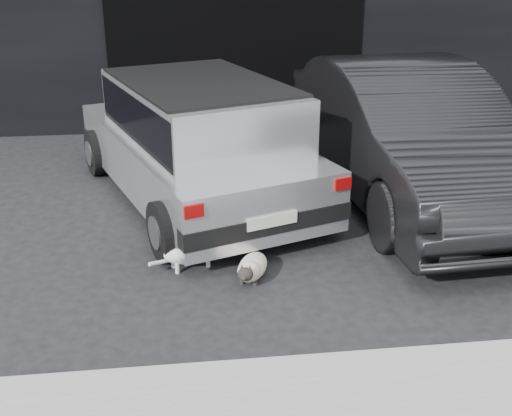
{
  "coord_description": "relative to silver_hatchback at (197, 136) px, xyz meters",
  "views": [
    {
      "loc": [
        0.06,
        -6.28,
        2.89
      ],
      "look_at": [
        0.74,
        -0.73,
        0.55
      ],
      "focal_mm": 45.0,
      "sensor_mm": 36.0,
      "label": 1
    }
  ],
  "objects": [
    {
      "name": "cat_siamese",
      "position": [
        0.39,
        -2.04,
        -0.68
      ],
      "size": [
        0.41,
        0.71,
        0.26
      ],
      "rotation": [
        0.0,
        0.0,
        2.78
      ],
      "color": "beige",
      "rests_on": "ground"
    },
    {
      "name": "curb",
      "position": [
        0.74,
        -3.53,
        -0.74
      ],
      "size": [
        18.0,
        0.25,
        0.12
      ],
      "primitive_type": "cube",
      "color": "#999993",
      "rests_on": "ground"
    },
    {
      "name": "second_car",
      "position": [
        2.47,
        -0.17,
        -0.0
      ],
      "size": [
        1.96,
        4.91,
        1.59
      ],
      "primitive_type": "imported",
      "rotation": [
        0.0,
        0.0,
        0.06
      ],
      "color": "black",
      "rests_on": "ground"
    },
    {
      "name": "ground",
      "position": [
        -0.26,
        -0.93,
        -0.8
      ],
      "size": [
        80.0,
        80.0,
        0.0
      ],
      "primitive_type": "plane",
      "color": "black",
      "rests_on": "ground"
    },
    {
      "name": "silver_hatchback",
      "position": [
        0.0,
        0.0,
        0.0
      ],
      "size": [
        2.98,
        4.33,
        1.46
      ],
      "rotation": [
        0.0,
        0.0,
        0.34
      ],
      "color": "silver",
      "rests_on": "ground"
    },
    {
      "name": "garage_opening",
      "position": [
        0.74,
        3.06,
        0.5
      ],
      "size": [
        4.0,
        0.1,
        2.6
      ],
      "primitive_type": "cube",
      "color": "black",
      "rests_on": "ground"
    },
    {
      "name": "cat_white",
      "position": [
        -0.12,
        -1.71,
        -0.62
      ],
      "size": [
        0.74,
        0.4,
        0.36
      ],
      "rotation": [
        0.0,
        0.0,
        -1.27
      ],
      "color": "silver",
      "rests_on": "ground"
    }
  ]
}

